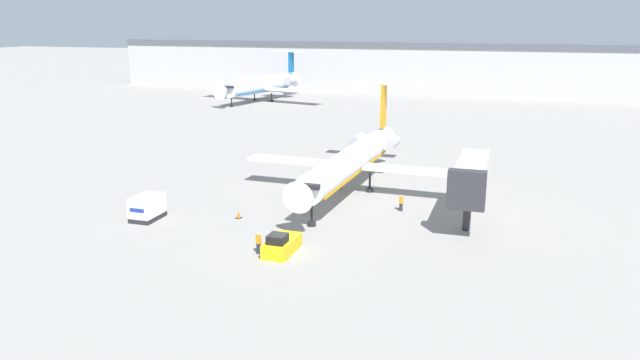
{
  "coord_description": "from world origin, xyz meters",
  "views": [
    {
      "loc": [
        17.42,
        -44.42,
        18.62
      ],
      "look_at": [
        0.0,
        10.27,
        3.63
      ],
      "focal_mm": 35.0,
      "sensor_mm": 36.0,
      "label": 1
    }
  ],
  "objects": [
    {
      "name": "jet_bridge",
      "position": [
        13.83,
        12.62,
        4.45
      ],
      "size": [
        3.2,
        11.79,
        6.19
      ],
      "color": "#2D2D33",
      "rests_on": "ground"
    },
    {
      "name": "ground_plane",
      "position": [
        0.0,
        0.0,
        0.0
      ],
      "size": [
        600.0,
        600.0,
        0.0
      ],
      "primitive_type": "plane",
      "color": "gray"
    },
    {
      "name": "traffic_cone_left",
      "position": [
        -7.27,
        7.37,
        0.36
      ],
      "size": [
        0.57,
        0.57,
        0.75
      ],
      "color": "black",
      "rests_on": "ground"
    },
    {
      "name": "airplane_parked_far_left",
      "position": [
        -38.81,
        87.53,
        3.77
      ],
      "size": [
        31.77,
        29.25,
        10.72
      ],
      "color": "silver",
      "rests_on": "ground"
    },
    {
      "name": "airplane_main",
      "position": [
        0.66,
        19.49,
        3.69
      ],
      "size": [
        24.44,
        30.1,
        10.71
      ],
      "color": "white",
      "rests_on": "ground"
    },
    {
      "name": "pushback_tug",
      "position": [
        -0.08,
        0.2,
        0.69
      ],
      "size": [
        2.06,
        4.29,
        1.84
      ],
      "color": "yellow",
      "rests_on": "ground"
    },
    {
      "name": "luggage_cart",
      "position": [
        -15.36,
        4.44,
        1.16
      ],
      "size": [
        2.15,
        3.41,
        2.31
      ],
      "color": "#232326",
      "rests_on": "ground"
    },
    {
      "name": "worker_near_tug",
      "position": [
        -1.76,
        -0.64,
        0.96
      ],
      "size": [
        0.4,
        0.26,
        1.83
      ],
      "color": "#232838",
      "rests_on": "ground"
    },
    {
      "name": "terminal_building",
      "position": [
        0.0,
        120.0,
        6.35
      ],
      "size": [
        180.0,
        16.8,
        12.64
      ],
      "color": "#B2B2B7",
      "rests_on": "ground"
    },
    {
      "name": "worker_by_wing",
      "position": [
        7.13,
        14.37,
        0.85
      ],
      "size": [
        0.4,
        0.24,
        1.64
      ],
      "color": "#232838",
      "rests_on": "ground"
    }
  ]
}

